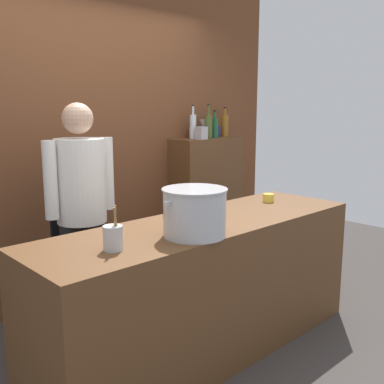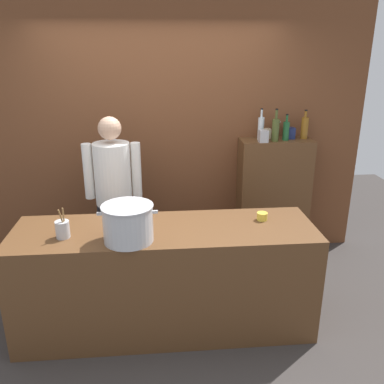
{
  "view_description": "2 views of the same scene",
  "coord_description": "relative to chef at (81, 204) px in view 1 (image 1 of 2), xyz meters",
  "views": [
    {
      "loc": [
        -2.0,
        -2.0,
        1.63
      ],
      "look_at": [
        0.26,
        0.4,
        1.01
      ],
      "focal_mm": 42.22,
      "sensor_mm": 36.0,
      "label": 1
    },
    {
      "loc": [
        -0.04,
        -2.9,
        2.24
      ],
      "look_at": [
        0.25,
        0.34,
        1.07
      ],
      "focal_mm": 37.95,
      "sensor_mm": 36.0,
      "label": 2
    }
  ],
  "objects": [
    {
      "name": "spice_tin_cream",
      "position": [
        1.58,
        0.51,
        0.41
      ],
      "size": [
        0.08,
        0.08,
        0.1
      ],
      "primitive_type": "cube",
      "color": "beige",
      "rests_on": "bar_cabinet"
    },
    {
      "name": "stockpot_large",
      "position": [
        0.19,
        -0.94,
        0.07
      ],
      "size": [
        0.43,
        0.38,
        0.28
      ],
      "color": "#B7BABF",
      "rests_on": "prep_counter"
    },
    {
      "name": "wine_bottle_green",
      "position": [
        1.75,
        0.4,
        0.46
      ],
      "size": [
        0.07,
        0.07,
        0.27
      ],
      "color": "#1E592D",
      "rests_on": "bar_cabinet"
    },
    {
      "name": "wine_glass_tall",
      "position": [
        1.68,
        0.49,
        0.49
      ],
      "size": [
        0.08,
        0.08,
        0.18
      ],
      "color": "silver",
      "rests_on": "bar_cabinet"
    },
    {
      "name": "spice_tin_silver",
      "position": [
        1.5,
        0.33,
        0.42
      ],
      "size": [
        0.09,
        0.09,
        0.12
      ],
      "primitive_type": "cube",
      "color": "#B2B2B7",
      "rests_on": "bar_cabinet"
    },
    {
      "name": "ground_plane",
      "position": [
        0.46,
        -0.76,
        -0.96
      ],
      "size": [
        8.0,
        8.0,
        0.0
      ],
      "primitive_type": "plane",
      "color": "#383330"
    },
    {
      "name": "brick_back_panel",
      "position": [
        0.46,
        0.64,
        0.54
      ],
      "size": [
        4.4,
        0.1,
        3.0
      ],
      "primitive_type": "cube",
      "color": "brown",
      "rests_on": "ground_plane"
    },
    {
      "name": "bar_cabinet",
      "position": [
        1.67,
        0.43,
        -0.3
      ],
      "size": [
        0.76,
        0.32,
        1.32
      ],
      "primitive_type": "cube",
      "color": "brown",
      "rests_on": "ground_plane"
    },
    {
      "name": "prep_counter",
      "position": [
        0.46,
        -0.76,
        -0.51
      ],
      "size": [
        2.38,
        0.7,
        0.9
      ],
      "primitive_type": "cube",
      "color": "brown",
      "rests_on": "ground_plane"
    },
    {
      "name": "butter_jar",
      "position": [
        1.26,
        -0.66,
        -0.03
      ],
      "size": [
        0.09,
        0.09,
        0.06
      ],
      "primitive_type": "cylinder",
      "color": "yellow",
      "rests_on": "prep_counter"
    },
    {
      "name": "chef",
      "position": [
        0.0,
        0.0,
        0.0
      ],
      "size": [
        0.53,
        0.36,
        1.66
      ],
      "rotation": [
        0.0,
        0.0,
        3.15
      ],
      "color": "black",
      "rests_on": "ground_plane"
    },
    {
      "name": "wine_bottle_amber",
      "position": [
        1.97,
        0.47,
        0.48
      ],
      "size": [
        0.07,
        0.07,
        0.3
      ],
      "color": "#8C5919",
      "rests_on": "bar_cabinet"
    },
    {
      "name": "spice_tin_navy",
      "position": [
        1.83,
        0.47,
        0.42
      ],
      "size": [
        0.08,
        0.08,
        0.12
      ],
      "primitive_type": "cube",
      "color": "navy",
      "rests_on": "bar_cabinet"
    },
    {
      "name": "utensil_crock",
      "position": [
        -0.3,
        -0.85,
        0.0
      ],
      "size": [
        0.1,
        0.1,
        0.24
      ],
      "color": "#B7BABF",
      "rests_on": "prep_counter"
    },
    {
      "name": "wine_bottle_clear",
      "position": [
        1.5,
        0.45,
        0.48
      ],
      "size": [
        0.06,
        0.06,
        0.33
      ],
      "color": "silver",
      "rests_on": "bar_cabinet"
    },
    {
      "name": "wine_bottle_olive",
      "position": [
        1.63,
        0.37,
        0.48
      ],
      "size": [
        0.07,
        0.07,
        0.33
      ],
      "color": "#475123",
      "rests_on": "bar_cabinet"
    }
  ]
}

